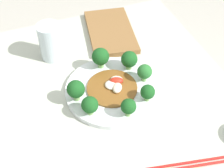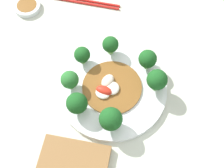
{
  "view_description": "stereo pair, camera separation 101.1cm",
  "coord_description": "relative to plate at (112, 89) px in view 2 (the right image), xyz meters",
  "views": [
    {
      "loc": [
        -0.57,
        0.24,
        1.43
      ],
      "look_at": [
        0.04,
        0.01,
        0.74
      ],
      "focal_mm": 50.0,
      "sensor_mm": 36.0,
      "label": 1
    },
    {
      "loc": [
        0.42,
        0.01,
        1.45
      ],
      "look_at": [
        0.04,
        0.01,
        0.74
      ],
      "focal_mm": 50.0,
      "sensor_mm": 36.0,
      "label": 2
    }
  ],
  "objects": [
    {
      "name": "ground_plane",
      "position": [
        -0.04,
        -0.01,
        -0.72
      ],
      "size": [
        8.0,
        8.0,
        0.0
      ],
      "primitive_type": "plane",
      "color": "#B7B2A8"
    },
    {
      "name": "plate",
      "position": [
        0.0,
        0.0,
        0.0
      ],
      "size": [
        0.29,
        0.29,
        0.02
      ],
      "color": "silver",
      "rests_on": "table"
    },
    {
      "name": "chopsticks",
      "position": [
        -0.31,
        -0.09,
        -0.0
      ],
      "size": [
        0.06,
        0.22,
        0.01
      ],
      "color": "red",
      "rests_on": "table"
    },
    {
      "name": "broccoli_southwest",
      "position": [
        -0.08,
        -0.08,
        0.04
      ],
      "size": [
        0.04,
        0.04,
        0.06
      ],
      "color": "#7AAD5B",
      "rests_on": "plate"
    },
    {
      "name": "stirfry_center",
      "position": [
        0.0,
        -0.0,
        0.01
      ],
      "size": [
        0.16,
        0.16,
        0.02
      ],
      "color": "brown",
      "rests_on": "plate"
    },
    {
      "name": "broccoli_west",
      "position": [
        -0.11,
        -0.01,
        0.04
      ],
      "size": [
        0.04,
        0.04,
        0.06
      ],
      "color": "#7AAD5B",
      "rests_on": "plate"
    },
    {
      "name": "broccoli_east",
      "position": [
        0.11,
        -0.0,
        0.05
      ],
      "size": [
        0.06,
        0.06,
        0.07
      ],
      "color": "#70A356",
      "rests_on": "plate"
    },
    {
      "name": "sauce_dish",
      "position": [
        -0.28,
        -0.27,
        0.0
      ],
      "size": [
        0.08,
        0.08,
        0.02
      ],
      "color": "silver",
      "rests_on": "table"
    },
    {
      "name": "broccoli_north",
      "position": [
        -0.0,
        0.11,
        0.05
      ],
      "size": [
        0.05,
        0.05,
        0.07
      ],
      "color": "#89B76B",
      "rests_on": "plate"
    },
    {
      "name": "broccoli_south",
      "position": [
        -0.0,
        -0.11,
        0.04
      ],
      "size": [
        0.05,
        0.05,
        0.06
      ],
      "color": "#70A356",
      "rests_on": "plate"
    },
    {
      "name": "broccoli_southeast",
      "position": [
        0.07,
        -0.08,
        0.05
      ],
      "size": [
        0.05,
        0.05,
        0.07
      ],
      "color": "#7AAD5B",
      "rests_on": "plate"
    },
    {
      "name": "broccoli_northwest",
      "position": [
        -0.07,
        0.09,
        0.04
      ],
      "size": [
        0.05,
        0.05,
        0.06
      ],
      "color": "#7AAD5B",
      "rests_on": "plate"
    },
    {
      "name": "table",
      "position": [
        -0.04,
        -0.01,
        -0.36
      ],
      "size": [
        0.95,
        0.75,
        0.71
      ],
      "color": "#B7BCAD",
      "rests_on": "ground_plane"
    }
  ]
}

